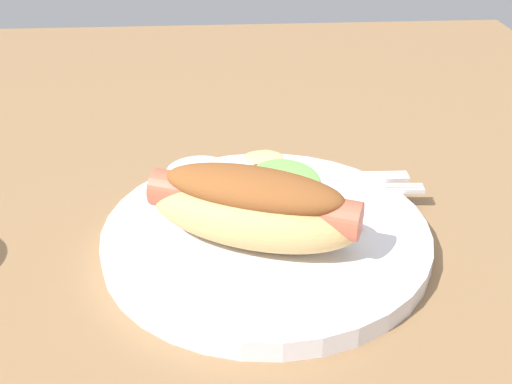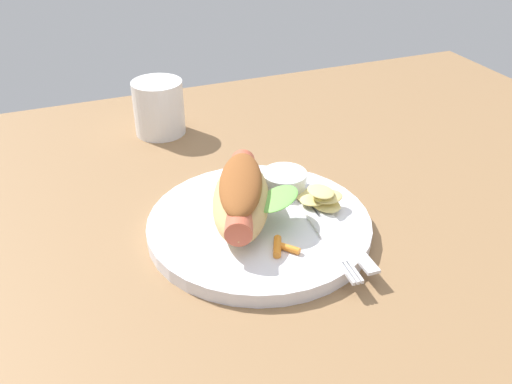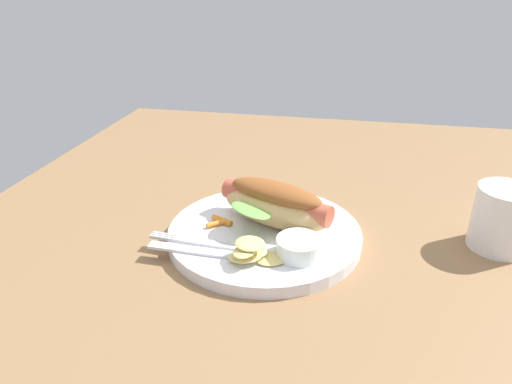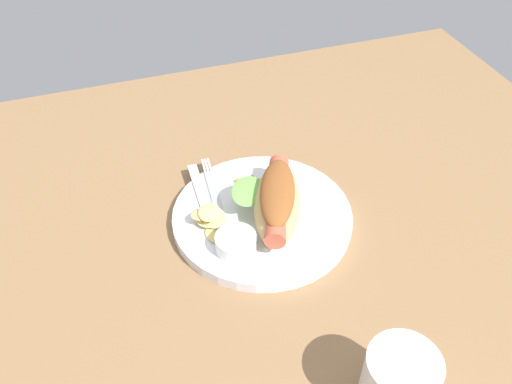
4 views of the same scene
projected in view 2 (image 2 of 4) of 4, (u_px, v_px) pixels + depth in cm
name	position (u px, v px, depth cm)	size (l,w,h in cm)	color
ground_plane	(276.00, 228.00, 66.19)	(120.00, 90.00, 1.80)	olive
plate	(259.00, 225.00, 63.60)	(25.18, 25.18, 1.60)	white
hot_dog	(243.00, 197.00, 61.61)	(12.75, 16.85, 5.80)	tan
sauce_ramekin	(284.00, 181.00, 68.32)	(5.43, 5.43, 2.23)	white
fork	(327.00, 239.00, 59.79)	(2.33, 14.37, 0.40)	silver
knife	(338.00, 229.00, 61.29)	(15.75, 1.40, 0.36)	silver
chips_pile	(319.00, 198.00, 65.00)	(5.21, 7.46, 2.64)	#E0CC79
carrot_garnish	(282.00, 247.00, 58.22)	(3.09, 3.37, 0.81)	orange
drinking_cup	(159.00, 108.00, 83.93)	(7.50, 7.50, 8.13)	white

